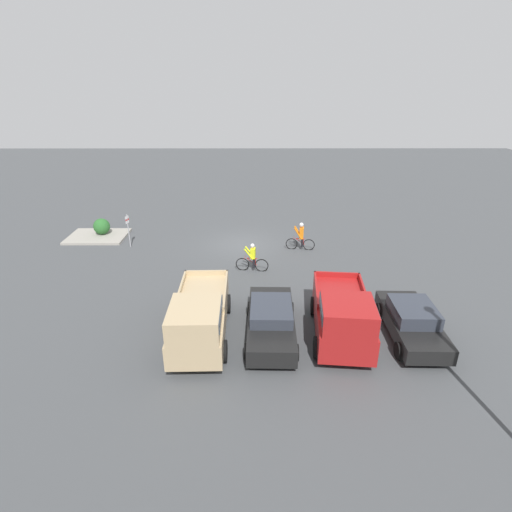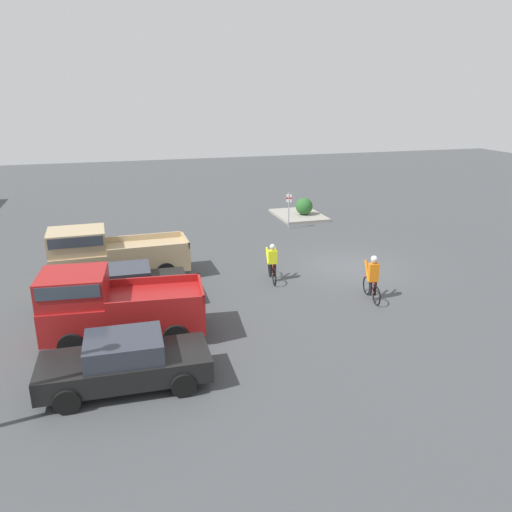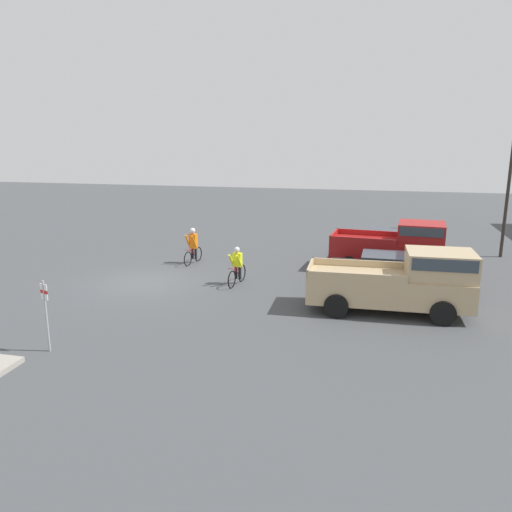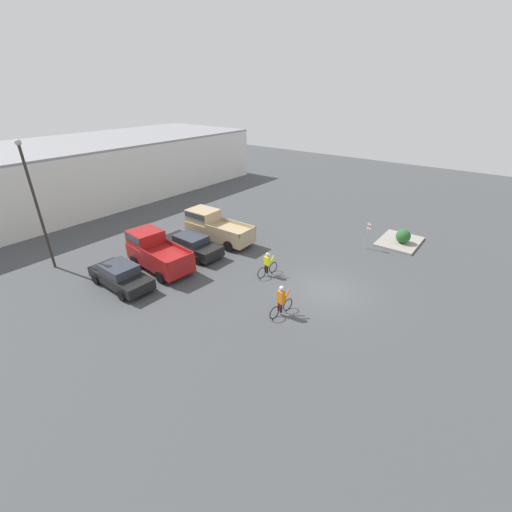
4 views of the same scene
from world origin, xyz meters
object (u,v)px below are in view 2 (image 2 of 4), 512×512
Objects in this scene: sedan_1 at (121,286)px; shrub at (304,206)px; cyclist_1 at (373,277)px; fire_lane_sign at (289,207)px; cyclist_0 at (272,263)px; pickup_truck_1 at (108,253)px; sedan_0 at (125,362)px; pickup_truck_0 at (111,305)px.

sedan_1 is 4.54× the size of shrub.
fire_lane_sign reaches higher than cyclist_1.
pickup_truck_1 is at bearing 72.75° from cyclist_0.
sedan_0 is 9.78m from cyclist_1.
sedan_0 is 2.53× the size of cyclist_1.
sedan_1 is at bearing -171.86° from pickup_truck_1.
cyclist_0 is 8.40m from fire_lane_sign.
cyclist_0 is at bearing 155.53° from fire_lane_sign.
shrub is at bearing -55.97° from pickup_truck_1.
cyclist_1 reaches higher than sedan_0.
sedan_0 is 8.86m from cyclist_0.
fire_lane_sign is at bearing -34.50° from sedan_0.
cyclist_1 is at bearing 177.40° from fire_lane_sign.
pickup_truck_1 is 2.64× the size of fire_lane_sign.
pickup_truck_0 is 9.45m from cyclist_1.
pickup_truck_0 is 2.82m from sedan_1.
sedan_0 is 2.12× the size of fire_lane_sign.
fire_lane_sign is (14.01, -9.63, 0.56)m from sedan_0.
shrub is (2.38, -1.89, -0.59)m from fire_lane_sign.
fire_lane_sign is 1.98× the size of shrub.
cyclist_1 is (3.44, -9.15, 0.16)m from sedan_0.
pickup_truck_1 is 10.69m from cyclist_1.
sedan_1 is at bearing 131.35° from fire_lane_sign.
cyclist_1 is 13.16m from shrub.
sedan_1 is at bearing 76.63° from cyclist_1.
sedan_0 is at bearing 110.62° from cyclist_1.
pickup_truck_0 is at bearing 138.43° from fire_lane_sign.
pickup_truck_0 is 2.40× the size of fire_lane_sign.
shrub is (13.55, -11.80, -0.50)m from pickup_truck_0.
cyclist_1 is at bearing -117.56° from pickup_truck_1.
pickup_truck_0 reaches higher than shrub.
pickup_truck_0 is at bearing 93.66° from cyclist_1.
pickup_truck_0 reaches higher than cyclist_0.
shrub is at bearing -46.70° from sedan_1.
pickup_truck_1 is at bearing 8.14° from sedan_1.
sedan_0 is 0.93× the size of sedan_1.
shrub is (10.79, -11.45, -0.04)m from sedan_1.
shrub is at bearing -10.37° from cyclist_1.
cyclist_0 is (-2.01, -6.48, -0.38)m from pickup_truck_1.
fire_lane_sign is at bearing 141.52° from shrub.
pickup_truck_0 is at bearing 172.75° from sedan_1.
cyclist_1 is (-2.16, -9.08, 0.16)m from sedan_1.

